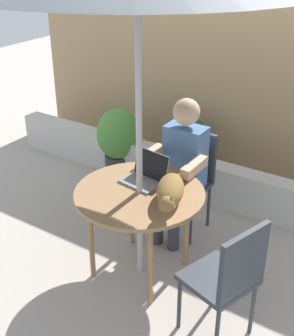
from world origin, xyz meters
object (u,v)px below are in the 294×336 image
object	(u,v)px
cat	(170,192)
potted_plant_by_chair	(118,139)
potted_plant_near_fence	(190,142)
chair_occupied	(189,173)
chair_empty	(229,275)
person_seated	(181,163)
patio_table	(140,199)
laptop	(147,173)

from	to	relation	value
cat	potted_plant_by_chair	bearing A→B (deg)	137.73
cat	potted_plant_near_fence	distance (m)	1.91
chair_occupied	cat	bearing A→B (deg)	-71.50
potted_plant_near_fence	chair_empty	bearing A→B (deg)	-55.96
person_seated	cat	xyz separation A→B (m)	(0.26, -0.62, 0.11)
potted_plant_near_fence	cat	bearing A→B (deg)	-66.53
chair_empty	cat	world-z (taller)	chair_empty
chair_empty	person_seated	world-z (taller)	person_seated
patio_table	potted_plant_near_fence	distance (m)	1.79
laptop	potted_plant_by_chair	distance (m)	1.58
patio_table	chair_occupied	bearing A→B (deg)	90.00
potted_plant_near_fence	potted_plant_by_chair	size ratio (longest dim) A/B	0.88
person_seated	potted_plant_near_fence	bearing A→B (deg)	113.86
chair_occupied	laptop	world-z (taller)	laptop
patio_table	chair_occupied	world-z (taller)	chair_occupied
potted_plant_by_chair	patio_table	bearing A→B (deg)	-48.07
chair_occupied	potted_plant_near_fence	world-z (taller)	chair_occupied
patio_table	person_seated	distance (m)	0.62
chair_occupied	potted_plant_near_fence	xyz separation A→B (m)	(-0.48, 0.92, -0.17)
patio_table	potted_plant_by_chair	bearing A→B (deg)	131.93
chair_occupied	chair_empty	distance (m)	1.34
person_seated	laptop	bearing A→B (deg)	-95.94
chair_occupied	person_seated	xyz separation A→B (m)	(0.00, -0.16, 0.17)
chair_empty	potted_plant_near_fence	bearing A→B (deg)	124.04
laptop	potted_plant_by_chair	bearing A→B (deg)	134.86
person_seated	patio_table	bearing A→B (deg)	-90.00
laptop	potted_plant_near_fence	bearing A→B (deg)	105.80
person_seated	laptop	xyz separation A→B (m)	(-0.05, -0.45, 0.09)
patio_table	potted_plant_near_fence	xyz separation A→B (m)	(-0.48, 1.70, -0.30)
potted_plant_near_fence	person_seated	bearing A→B (deg)	-66.14
patio_table	cat	world-z (taller)	cat
laptop	potted_plant_by_chair	world-z (taller)	laptop
patio_table	cat	size ratio (longest dim) A/B	1.55
laptop	potted_plant_by_chair	size ratio (longest dim) A/B	0.44
cat	potted_plant_near_fence	xyz separation A→B (m)	(-0.74, 1.70, -0.45)
chair_occupied	potted_plant_near_fence	distance (m)	1.05
chair_empty	laptop	xyz separation A→B (m)	(-0.89, 0.44, 0.26)
patio_table	chair_empty	distance (m)	0.90
chair_occupied	laptop	bearing A→B (deg)	-94.39
laptop	potted_plant_by_chair	xyz separation A→B (m)	(-1.08, 1.08, -0.38)
person_seated	chair_empty	bearing A→B (deg)	-46.13
cat	potted_plant_by_chair	distance (m)	1.92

